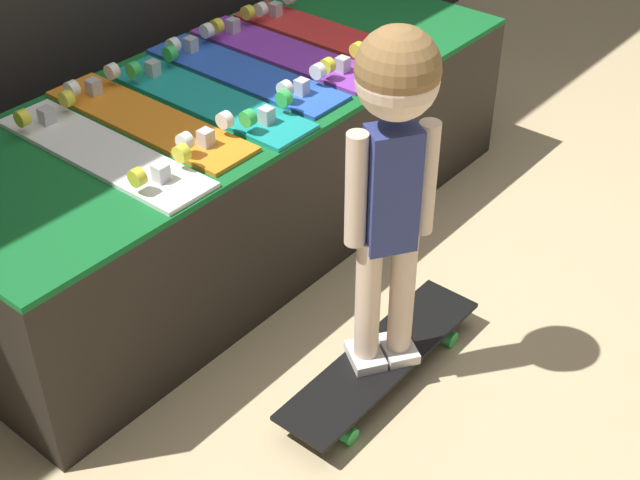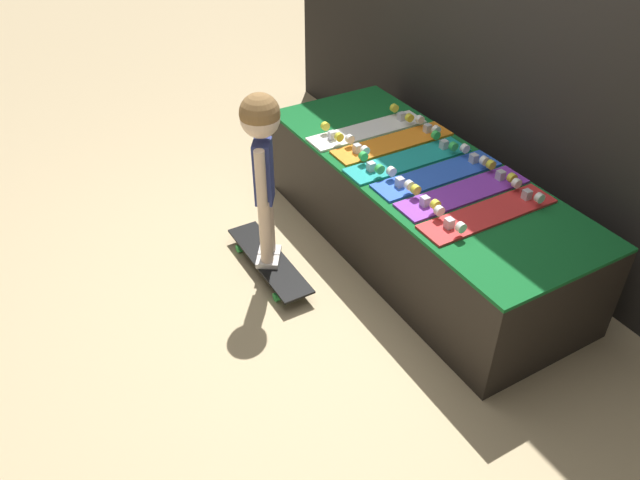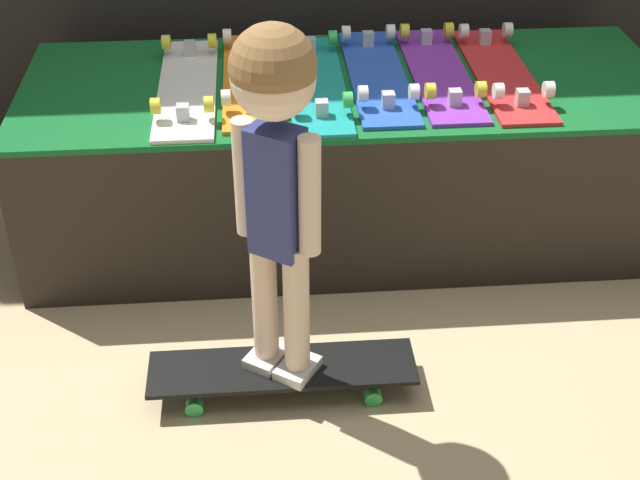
# 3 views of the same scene
# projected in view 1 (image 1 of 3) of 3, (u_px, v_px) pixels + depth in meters

# --- Properties ---
(ground_plane) EXTENTS (16.00, 16.00, 0.00)m
(ground_plane) POSITION_uv_depth(u_px,v_px,m) (347.00, 288.00, 3.07)
(ground_plane) COLOR tan
(display_rack) EXTENTS (2.24, 0.86, 0.59)m
(display_rack) POSITION_uv_depth(u_px,v_px,m) (231.00, 163.00, 3.17)
(display_rack) COLOR black
(display_rack) RESTS_ON ground_plane
(skateboard_white_on_rack) EXTENTS (0.19, 0.79, 0.09)m
(skateboard_white_on_rack) POSITION_uv_depth(u_px,v_px,m) (102.00, 150.00, 2.64)
(skateboard_white_on_rack) COLOR white
(skateboard_white_on_rack) RESTS_ON display_rack
(skateboard_orange_on_rack) EXTENTS (0.19, 0.79, 0.09)m
(skateboard_orange_on_rack) POSITION_uv_depth(u_px,v_px,m) (148.00, 118.00, 2.79)
(skateboard_orange_on_rack) COLOR orange
(skateboard_orange_on_rack) RESTS_ON display_rack
(skateboard_teal_on_rack) EXTENTS (0.19, 0.79, 0.09)m
(skateboard_teal_on_rack) POSITION_uv_depth(u_px,v_px,m) (208.00, 97.00, 2.90)
(skateboard_teal_on_rack) COLOR teal
(skateboard_teal_on_rack) RESTS_ON display_rack
(skateboard_blue_on_rack) EXTENTS (0.19, 0.79, 0.09)m
(skateboard_blue_on_rack) POSITION_uv_depth(u_px,v_px,m) (244.00, 71.00, 3.06)
(skateboard_blue_on_rack) COLOR blue
(skateboard_blue_on_rack) RESTS_ON display_rack
(skateboard_purple_on_rack) EXTENTS (0.19, 0.79, 0.09)m
(skateboard_purple_on_rack) POSITION_uv_depth(u_px,v_px,m) (286.00, 50.00, 3.20)
(skateboard_purple_on_rack) COLOR purple
(skateboard_purple_on_rack) RESTS_ON display_rack
(skateboard_red_on_rack) EXTENTS (0.19, 0.79, 0.09)m
(skateboard_red_on_rack) POSITION_uv_depth(u_px,v_px,m) (328.00, 33.00, 3.32)
(skateboard_red_on_rack) COLOR red
(skateboard_red_on_rack) RESTS_ON display_rack
(skateboard_on_floor) EXTENTS (0.79, 0.19, 0.09)m
(skateboard_on_floor) POSITION_uv_depth(u_px,v_px,m) (381.00, 360.00, 2.68)
(skateboard_on_floor) COLOR black
(skateboard_on_floor) RESTS_ON ground_plane
(child) EXTENTS (0.24, 0.22, 1.05)m
(child) POSITION_uv_depth(u_px,v_px,m) (394.00, 145.00, 2.24)
(child) COLOR silver
(child) RESTS_ON skateboard_on_floor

